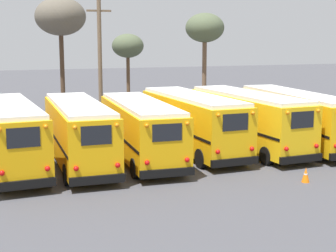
% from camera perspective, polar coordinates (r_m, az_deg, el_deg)
% --- Properties ---
extents(ground_plane, '(160.00, 160.00, 0.00)m').
position_cam_1_polar(ground_plane, '(28.07, -0.01, -3.31)').
color(ground_plane, '#424247').
extents(school_bus_0, '(2.97, 9.76, 3.27)m').
position_cam_1_polar(school_bus_0, '(25.83, -17.06, -0.86)').
color(school_bus_0, '#E5A00C').
rests_on(school_bus_0, ground).
extents(school_bus_1, '(2.60, 9.82, 3.19)m').
position_cam_1_polar(school_bus_1, '(26.12, -9.89, -0.58)').
color(school_bus_1, '#E5A00C').
rests_on(school_bus_1, ground).
extents(school_bus_2, '(2.98, 10.00, 3.08)m').
position_cam_1_polar(school_bus_2, '(26.98, -3.08, -0.24)').
color(school_bus_2, '#E5A00C').
rests_on(school_bus_2, ground).
extents(school_bus_3, '(2.85, 10.02, 3.24)m').
position_cam_1_polar(school_bus_3, '(28.77, 2.71, 0.57)').
color(school_bus_3, '#EAAA0F').
rests_on(school_bus_3, ground).
extents(school_bus_4, '(2.95, 10.27, 3.25)m').
position_cam_1_polar(school_bus_4, '(29.83, 8.80, 0.79)').
color(school_bus_4, yellow).
rests_on(school_bus_4, ground).
extents(school_bus_5, '(2.97, 10.96, 3.15)m').
position_cam_1_polar(school_bus_5, '(31.55, 13.98, 1.02)').
color(school_bus_5, '#EAAA0F').
rests_on(school_bus_5, ground).
extents(utility_pole, '(1.80, 0.30, 9.39)m').
position_cam_1_polar(utility_pole, '(38.32, -7.55, 7.42)').
color(utility_pole, brown).
rests_on(utility_pole, ground).
extents(bare_tree_0, '(3.08, 3.08, 8.28)m').
position_cam_1_polar(bare_tree_0, '(41.52, 4.10, 10.63)').
color(bare_tree_0, brown).
rests_on(bare_tree_0, ground).
extents(bare_tree_1, '(2.89, 2.89, 6.71)m').
position_cam_1_polar(bare_tree_1, '(47.38, -4.48, 8.76)').
color(bare_tree_1, brown).
rests_on(bare_tree_1, ground).
extents(bare_tree_2, '(4.18, 4.18, 9.63)m').
position_cam_1_polar(bare_tree_2, '(44.06, -11.83, 11.70)').
color(bare_tree_2, '#473323').
rests_on(bare_tree_2, ground).
extents(fence_line, '(24.39, 0.06, 1.42)m').
position_cam_1_polar(fence_line, '(34.16, -3.82, 0.72)').
color(fence_line, '#939399').
rests_on(fence_line, ground).
extents(traffic_cone, '(0.36, 0.36, 0.68)m').
position_cam_1_polar(traffic_cone, '(23.74, 15.02, -5.25)').
color(traffic_cone, orange).
rests_on(traffic_cone, ground).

